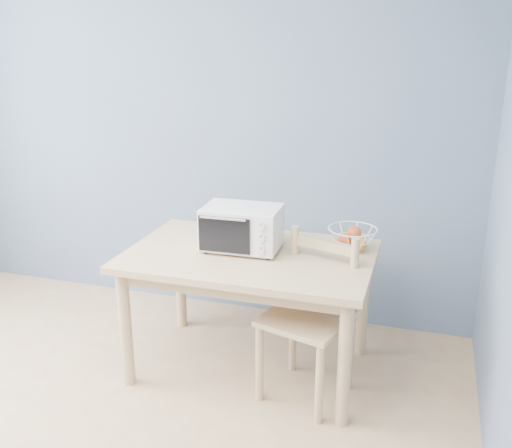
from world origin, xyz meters
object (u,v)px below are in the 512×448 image
(toaster_oven, at_px, (239,227))
(fruit_basket, at_px, (353,238))
(dining_table, at_px, (250,269))
(dining_chair, at_px, (310,319))

(toaster_oven, relative_size, fruit_basket, 1.48)
(dining_table, xyz_separation_m, fruit_basket, (0.55, 0.23, 0.17))
(dining_table, bearing_deg, dining_chair, -18.13)
(dining_table, xyz_separation_m, dining_chair, (0.39, -0.13, -0.20))
(fruit_basket, xyz_separation_m, dining_chair, (-0.16, -0.35, -0.37))
(dining_table, distance_m, dining_chair, 0.45)
(toaster_oven, height_order, dining_chair, toaster_oven)
(dining_table, distance_m, toaster_oven, 0.25)
(dining_table, bearing_deg, fruit_basket, 22.17)
(dining_table, height_order, fruit_basket, fruit_basket)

